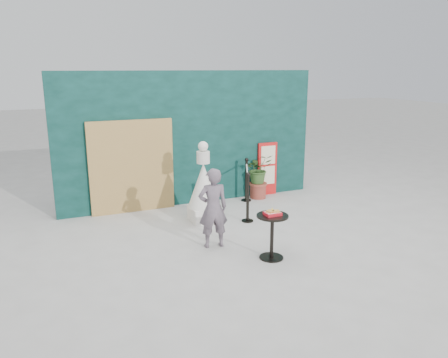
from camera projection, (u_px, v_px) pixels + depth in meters
ground at (251, 251)px, 7.49m from camera, size 60.00×60.00×0.00m
back_wall at (190, 138)px, 9.92m from camera, size 6.00×0.30×3.00m
bamboo_fence at (132, 167)px, 9.33m from camera, size 1.80×0.08×2.00m
woman at (213, 208)px, 7.52m from camera, size 0.55×0.40×1.41m
menu_board at (267, 169)px, 10.68m from camera, size 0.50×0.07×1.30m
statue at (204, 189)px, 8.84m from camera, size 0.64×0.64×1.65m
cafe_table at (272, 230)px, 7.10m from camera, size 0.52×0.52×0.75m
food_basket at (273, 213)px, 7.03m from camera, size 0.26×0.19×0.11m
planter at (258, 173)px, 10.42m from camera, size 0.63×0.55×1.07m
stanchion_barrier at (247, 189)px, 9.52m from camera, size 0.84×1.54×1.03m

